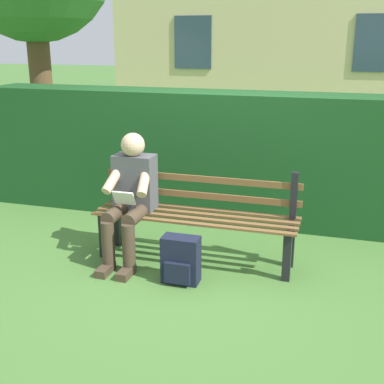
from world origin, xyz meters
TOP-DOWN VIEW (x-y plane):
  - ground at (0.00, 0.00)m, footprint 60.00×60.00m
  - park_bench at (0.00, -0.06)m, footprint 1.89×0.45m
  - person_seated at (0.59, 0.10)m, footprint 0.44×0.73m
  - hedge_backdrop at (-0.41, -1.28)m, footprint 6.58×0.67m
  - backpack at (-0.00, 0.44)m, footprint 0.32×0.24m

SIDE VIEW (x-z plane):
  - ground at x=0.00m, z-range 0.00..0.00m
  - backpack at x=0.00m, z-range 0.00..0.41m
  - park_bench at x=0.00m, z-range 0.00..0.88m
  - person_seated at x=0.59m, z-range 0.04..1.23m
  - hedge_backdrop at x=-0.41m, z-range -0.01..1.50m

